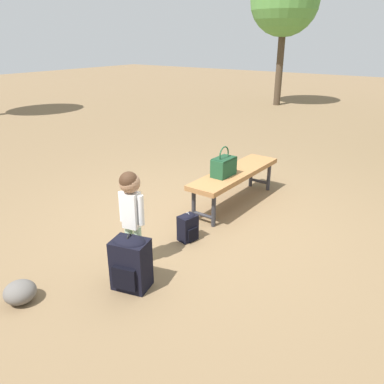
% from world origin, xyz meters
% --- Properties ---
extents(ground_plane, '(40.00, 40.00, 0.00)m').
position_xyz_m(ground_plane, '(0.00, 0.00, 0.00)').
color(ground_plane, brown).
rests_on(ground_plane, ground).
extents(park_bench, '(1.61, 0.43, 0.45)m').
position_xyz_m(park_bench, '(-0.75, 0.07, 0.39)').
color(park_bench, '#9E6B3D').
rests_on(park_bench, ground).
extents(handbag, '(0.33, 0.19, 0.37)m').
position_xyz_m(handbag, '(-0.51, 0.04, 0.58)').
color(handbag, '#1E4C2D').
rests_on(handbag, park_bench).
extents(child_standing, '(0.19, 0.25, 0.93)m').
position_xyz_m(child_standing, '(1.05, 0.00, 0.62)').
color(child_standing, '#B2D8B2').
rests_on(child_standing, ground).
extents(backpack_large, '(0.32, 0.35, 0.51)m').
position_xyz_m(backpack_large, '(1.33, 0.24, 0.26)').
color(backpack_large, black).
rests_on(backpack_large, ground).
extents(backpack_small, '(0.22, 0.19, 0.32)m').
position_xyz_m(backpack_small, '(0.38, 0.14, 0.16)').
color(backpack_small, black).
rests_on(backpack_small, ground).
extents(tree_far, '(1.99, 1.99, 3.99)m').
position_xyz_m(tree_far, '(-8.36, -2.71, 2.97)').
color(tree_far, '#473828').
rests_on(tree_far, ground).
extents(trail_rock, '(0.26, 0.26, 0.18)m').
position_xyz_m(trail_rock, '(2.01, -0.36, 0.09)').
color(trail_rock, '#605B56').
rests_on(trail_rock, ground).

